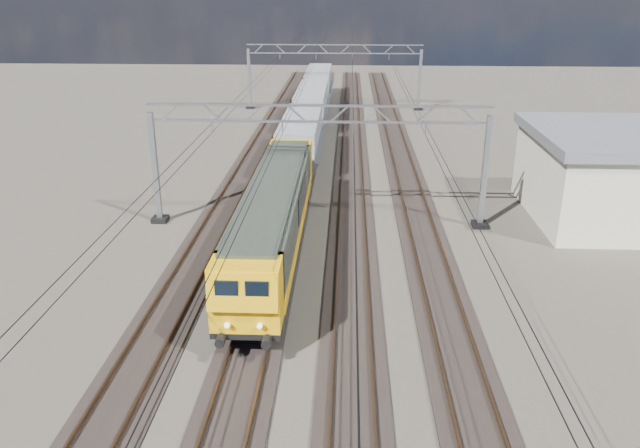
{
  "coord_description": "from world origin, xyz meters",
  "views": [
    {
      "loc": [
        1.72,
        -30.48,
        13.43
      ],
      "look_at": [
        0.4,
        -2.14,
        2.4
      ],
      "focal_mm": 35.0,
      "sensor_mm": 36.0,
      "label": 1
    }
  ],
  "objects_px": {
    "hopper_wagon_lead": "(301,136)",
    "hopper_wagon_mid": "(312,103)",
    "catenary_gantry_mid": "(318,161)",
    "catenary_gantry_far": "(334,74)",
    "locomotive": "(275,214)",
    "hopper_wagon_third": "(319,82)"
  },
  "relations": [
    {
      "from": "catenary_gantry_far",
      "to": "hopper_wagon_lead",
      "type": "relative_size",
      "value": 1.53
    },
    {
      "from": "catenary_gantry_mid",
      "to": "hopper_wagon_lead",
      "type": "height_order",
      "value": "catenary_gantry_mid"
    },
    {
      "from": "catenary_gantry_mid",
      "to": "hopper_wagon_third",
      "type": "xyz_separation_m",
      "value": [
        -2.0,
        41.48,
        -1.67
      ]
    },
    {
      "from": "catenary_gantry_far",
      "to": "locomotive",
      "type": "relative_size",
      "value": 0.94
    },
    {
      "from": "hopper_wagon_lead",
      "to": "hopper_wagon_third",
      "type": "relative_size",
      "value": 1.0
    },
    {
      "from": "catenary_gantry_mid",
      "to": "locomotive",
      "type": "relative_size",
      "value": 0.94
    },
    {
      "from": "catenary_gantry_far",
      "to": "hopper_wagon_lead",
      "type": "bearing_deg",
      "value": -94.99
    },
    {
      "from": "catenary_gantry_far",
      "to": "locomotive",
      "type": "distance_m",
      "value": 40.69
    },
    {
      "from": "catenary_gantry_far",
      "to": "hopper_wagon_mid",
      "type": "distance_m",
      "value": 9.1
    },
    {
      "from": "hopper_wagon_mid",
      "to": "hopper_wagon_third",
      "type": "relative_size",
      "value": 1.0
    },
    {
      "from": "hopper_wagon_lead",
      "to": "hopper_wagon_third",
      "type": "height_order",
      "value": "same"
    },
    {
      "from": "hopper_wagon_lead",
      "to": "hopper_wagon_third",
      "type": "xyz_separation_m",
      "value": [
        0.0,
        28.4,
        0.0
      ]
    },
    {
      "from": "catenary_gantry_mid",
      "to": "hopper_wagon_mid",
      "type": "height_order",
      "value": "catenary_gantry_mid"
    },
    {
      "from": "hopper_wagon_lead",
      "to": "hopper_wagon_mid",
      "type": "distance_m",
      "value": 14.2
    },
    {
      "from": "hopper_wagon_mid",
      "to": "catenary_gantry_far",
      "type": "bearing_deg",
      "value": 77.08
    },
    {
      "from": "catenary_gantry_far",
      "to": "hopper_wagon_lead",
      "type": "distance_m",
      "value": 23.07
    },
    {
      "from": "catenary_gantry_mid",
      "to": "hopper_wagon_lead",
      "type": "bearing_deg",
      "value": 98.69
    },
    {
      "from": "catenary_gantry_mid",
      "to": "locomotive",
      "type": "xyz_separation_m",
      "value": [
        -2.0,
        -4.61,
        -1.58
      ]
    },
    {
      "from": "locomotive",
      "to": "hopper_wagon_third",
      "type": "height_order",
      "value": "locomotive"
    },
    {
      "from": "hopper_wagon_lead",
      "to": "catenary_gantry_mid",
      "type": "bearing_deg",
      "value": -81.31
    },
    {
      "from": "catenary_gantry_mid",
      "to": "locomotive",
      "type": "bearing_deg",
      "value": -113.44
    },
    {
      "from": "catenary_gantry_far",
      "to": "locomotive",
      "type": "xyz_separation_m",
      "value": [
        -2.0,
        -40.61,
        -1.58
      ]
    }
  ]
}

